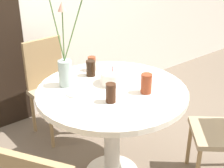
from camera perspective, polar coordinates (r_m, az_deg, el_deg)
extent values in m
cylinder|color=silver|center=(2.22, 0.00, -1.40)|extent=(1.07, 1.07, 0.04)
cylinder|color=silver|center=(2.41, 0.00, -9.35)|extent=(0.12, 0.12, 0.71)
cube|color=#9E896B|center=(2.95, -10.22, -1.66)|extent=(0.42, 0.42, 0.04)
cube|color=#997A51|center=(3.00, -12.40, 3.82)|extent=(0.38, 0.05, 0.46)
cylinder|color=#997A51|center=(2.86, -10.99, -7.89)|extent=(0.03, 0.03, 0.41)
cylinder|color=#997A51|center=(3.01, -5.43, -5.66)|extent=(0.03, 0.03, 0.41)
cylinder|color=#997A51|center=(3.13, -14.19, -5.17)|extent=(0.03, 0.03, 0.41)
cylinder|color=#997A51|center=(3.26, -8.93, -3.27)|extent=(0.03, 0.03, 0.41)
cube|color=#9E896B|center=(2.48, 19.05, -8.49)|extent=(0.56, 0.56, 0.04)
cylinder|color=#997A51|center=(2.70, 13.94, -10.51)|extent=(0.03, 0.03, 0.41)
cylinder|color=white|center=(2.27, 0.14, 1.17)|extent=(0.18, 0.18, 0.09)
cylinder|color=#E54C4C|center=(2.24, 0.14, 2.77)|extent=(0.01, 0.01, 0.04)
cylinder|color=#9EB2AD|center=(2.25, -8.52, 1.95)|extent=(0.10, 0.10, 0.19)
cylinder|color=#4C7538|center=(2.17, -6.79, 10.85)|extent=(0.20, 0.02, 0.50)
cylinder|color=#4C7538|center=(2.07, -8.90, 8.72)|extent=(0.08, 0.15, 0.41)
cone|color=#E0997F|center=(1.94, -9.17, 13.84)|extent=(0.05, 0.05, 0.06)
cylinder|color=#4C7538|center=(2.10, -10.27, 10.62)|extent=(0.11, 0.02, 0.53)
cylinder|color=#4C7538|center=(2.17, -6.93, 10.29)|extent=(0.18, 0.04, 0.46)
cylinder|color=silver|center=(2.16, -6.29, -1.57)|extent=(0.16, 0.16, 0.01)
cylinder|color=maroon|center=(2.50, -3.70, 3.73)|extent=(0.06, 0.06, 0.12)
cylinder|color=maroon|center=(2.14, 6.29, 0.09)|extent=(0.08, 0.08, 0.14)
cylinder|color=black|center=(2.40, -3.91, 2.89)|extent=(0.07, 0.07, 0.12)
cylinder|color=#33190C|center=(2.01, -0.22, -1.65)|extent=(0.07, 0.07, 0.13)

